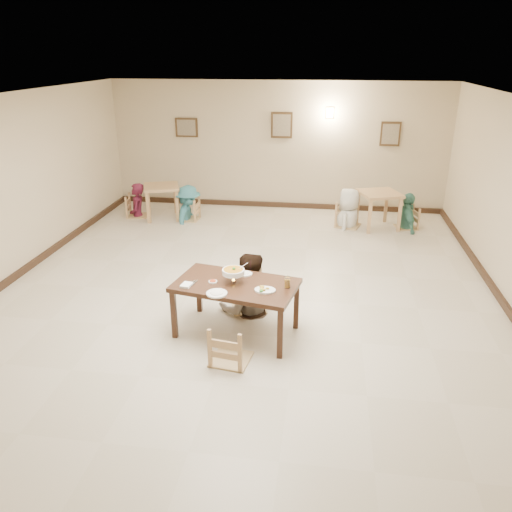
# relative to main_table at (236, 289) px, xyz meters

# --- Properties ---
(floor) EXTENTS (10.00, 10.00, 0.00)m
(floor) POSITION_rel_main_table_xyz_m (-0.07, 1.06, -0.67)
(floor) COLOR beige
(floor) RESTS_ON ground
(ceiling) EXTENTS (10.00, 10.00, 0.00)m
(ceiling) POSITION_rel_main_table_xyz_m (-0.07, 1.06, 2.33)
(ceiling) COLOR silver
(ceiling) RESTS_ON wall_back
(wall_back) EXTENTS (10.00, 0.00, 10.00)m
(wall_back) POSITION_rel_main_table_xyz_m (-0.07, 6.06, 0.83)
(wall_back) COLOR #C9B595
(wall_back) RESTS_ON floor
(wall_front) EXTENTS (10.00, 0.00, 10.00)m
(wall_front) POSITION_rel_main_table_xyz_m (-0.07, -3.94, 0.83)
(wall_front) COLOR #C9B595
(wall_front) RESTS_ON floor
(baseboard_back) EXTENTS (8.00, 0.06, 0.12)m
(baseboard_back) POSITION_rel_main_table_xyz_m (-0.07, 6.03, -0.61)
(baseboard_back) COLOR #301F14
(baseboard_back) RESTS_ON floor
(baseboard_left) EXTENTS (0.06, 10.00, 0.12)m
(baseboard_left) POSITION_rel_main_table_xyz_m (-4.04, 1.06, -0.61)
(baseboard_left) COLOR #301F14
(baseboard_left) RESTS_ON floor
(baseboard_right) EXTENTS (0.06, 10.00, 0.12)m
(baseboard_right) POSITION_rel_main_table_xyz_m (3.90, 1.06, -0.61)
(baseboard_right) COLOR #301F14
(baseboard_right) RESTS_ON floor
(picture_a) EXTENTS (0.55, 0.04, 0.45)m
(picture_a) POSITION_rel_main_table_xyz_m (-2.27, 6.02, 1.23)
(picture_a) COLOR #3B2816
(picture_a) RESTS_ON wall_back
(picture_b) EXTENTS (0.50, 0.04, 0.60)m
(picture_b) POSITION_rel_main_table_xyz_m (0.03, 6.02, 1.33)
(picture_b) COLOR #3B2816
(picture_b) RESTS_ON wall_back
(picture_c) EXTENTS (0.45, 0.04, 0.55)m
(picture_c) POSITION_rel_main_table_xyz_m (2.53, 6.02, 1.18)
(picture_c) COLOR #3B2816
(picture_c) RESTS_ON wall_back
(wall_sconce) EXTENTS (0.16, 0.05, 0.22)m
(wall_sconce) POSITION_rel_main_table_xyz_m (1.13, 6.02, 1.63)
(wall_sconce) COLOR #FFD88C
(wall_sconce) RESTS_ON wall_back
(main_table) EXTENTS (1.75, 1.20, 0.75)m
(main_table) POSITION_rel_main_table_xyz_m (0.00, 0.00, 0.00)
(main_table) COLOR #3B2113
(main_table) RESTS_ON floor
(chair_far) EXTENTS (0.50, 0.50, 1.06)m
(chair_far) POSITION_rel_main_table_xyz_m (0.06, 0.73, -0.15)
(chair_far) COLOR tan
(chair_far) RESTS_ON floor
(chair_near) EXTENTS (0.47, 0.47, 1.00)m
(chair_near) POSITION_rel_main_table_xyz_m (0.05, -0.68, -0.18)
(chair_near) COLOR tan
(chair_near) RESTS_ON floor
(main_diner) EXTENTS (1.01, 0.86, 1.82)m
(main_diner) POSITION_rel_main_table_xyz_m (0.06, 0.66, 0.24)
(main_diner) COLOR gray
(main_diner) RESTS_ON floor
(curry_warmer) EXTENTS (0.33, 0.30, 0.27)m
(curry_warmer) POSITION_rel_main_table_xyz_m (-0.03, 0.02, 0.24)
(curry_warmer) COLOR silver
(curry_warmer) RESTS_ON main_table
(rice_plate_far) EXTENTS (0.26, 0.26, 0.06)m
(rice_plate_far) POSITION_rel_main_table_xyz_m (0.05, 0.29, 0.09)
(rice_plate_far) COLOR white
(rice_plate_far) RESTS_ON main_table
(rice_plate_near) EXTENTS (0.27, 0.27, 0.06)m
(rice_plate_near) POSITION_rel_main_table_xyz_m (-0.18, -0.35, 0.09)
(rice_plate_near) COLOR white
(rice_plate_near) RESTS_ON main_table
(fried_plate) EXTENTS (0.27, 0.27, 0.06)m
(fried_plate) POSITION_rel_main_table_xyz_m (0.41, -0.18, 0.10)
(fried_plate) COLOR white
(fried_plate) RESTS_ON main_table
(chili_dish) EXTENTS (0.12, 0.12, 0.02)m
(chili_dish) POSITION_rel_main_table_xyz_m (-0.31, -0.02, 0.09)
(chili_dish) COLOR white
(chili_dish) RESTS_ON main_table
(napkin_cutlery) EXTENTS (0.18, 0.26, 0.03)m
(napkin_cutlery) POSITION_rel_main_table_xyz_m (-0.62, -0.17, 0.10)
(napkin_cutlery) COLOR white
(napkin_cutlery) RESTS_ON main_table
(drink_glass) EXTENTS (0.08, 0.08, 0.15)m
(drink_glass) POSITION_rel_main_table_xyz_m (0.69, -0.03, 0.15)
(drink_glass) COLOR white
(drink_glass) RESTS_ON main_table
(bg_table_left) EXTENTS (0.98, 0.98, 0.77)m
(bg_table_left) POSITION_rel_main_table_xyz_m (-2.59, 4.80, -0.04)
(bg_table_left) COLOR tan
(bg_table_left) RESTS_ON floor
(bg_table_right) EXTENTS (1.01, 1.01, 0.80)m
(bg_table_right) POSITION_rel_main_table_xyz_m (2.29, 4.80, -0.01)
(bg_table_right) COLOR tan
(bg_table_right) RESTS_ON floor
(bg_chair_ll) EXTENTS (0.46, 0.46, 0.98)m
(bg_chair_ll) POSITION_rel_main_table_xyz_m (-3.22, 4.82, -0.18)
(bg_chair_ll) COLOR tan
(bg_chair_ll) RESTS_ON floor
(bg_chair_lr) EXTENTS (0.45, 0.45, 0.97)m
(bg_chair_lr) POSITION_rel_main_table_xyz_m (-1.97, 4.75, -0.19)
(bg_chair_lr) COLOR tan
(bg_chair_lr) RESTS_ON floor
(bg_chair_rl) EXTENTS (0.49, 0.49, 1.05)m
(bg_chair_rl) POSITION_rel_main_table_xyz_m (1.65, 4.80, -0.15)
(bg_chair_rl) COLOR tan
(bg_chair_rl) RESTS_ON floor
(bg_chair_rr) EXTENTS (0.43, 0.43, 0.91)m
(bg_chair_rr) POSITION_rel_main_table_xyz_m (2.92, 4.86, -0.22)
(bg_chair_rr) COLOR tan
(bg_chair_rr) RESTS_ON floor
(bg_diner_a) EXTENTS (0.49, 0.64, 1.58)m
(bg_diner_a) POSITION_rel_main_table_xyz_m (-3.22, 4.82, 0.12)
(bg_diner_a) COLOR #54152C
(bg_diner_a) RESTS_ON floor
(bg_diner_b) EXTENTS (0.61, 1.04, 1.60)m
(bg_diner_b) POSITION_rel_main_table_xyz_m (-1.97, 4.75, 0.13)
(bg_diner_b) COLOR teal
(bg_diner_b) RESTS_ON floor
(bg_diner_c) EXTENTS (0.76, 0.96, 1.71)m
(bg_diner_c) POSITION_rel_main_table_xyz_m (1.65, 4.80, 0.18)
(bg_diner_c) COLOR silver
(bg_diner_c) RESTS_ON floor
(bg_diner_d) EXTENTS (0.56, 0.98, 1.57)m
(bg_diner_d) POSITION_rel_main_table_xyz_m (2.92, 4.86, 0.12)
(bg_diner_d) COLOR #468775
(bg_diner_d) RESTS_ON floor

